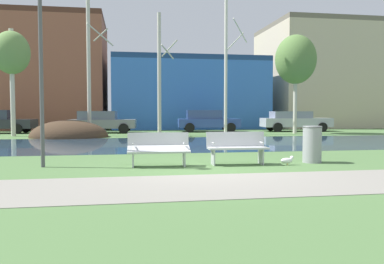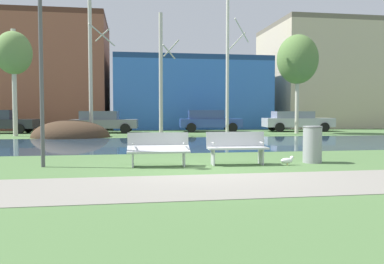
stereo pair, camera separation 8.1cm
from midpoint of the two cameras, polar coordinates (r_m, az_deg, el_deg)
ground_plane at (r=19.58m, az=-4.11°, el=-1.14°), size 120.00×120.00×0.00m
paved_path_strip at (r=7.71m, az=4.40°, el=-7.64°), size 60.00×2.51×0.01m
river_band at (r=17.26m, az=-3.38°, el=-1.69°), size 80.00×7.90×0.01m
soil_mound at (r=22.37m, az=-17.45°, el=-0.75°), size 4.19×3.00×1.88m
bench_left at (r=10.23m, az=-5.08°, el=-2.35°), size 1.62×0.62×0.87m
bench_right at (r=10.60m, az=6.31°, el=-2.17°), size 1.62×0.63×0.87m
trash_bin at (r=11.42m, az=16.80°, el=-1.62°), size 0.54×0.54×1.02m
seagull at (r=10.75m, az=13.44°, el=-3.99°), size 0.39×0.15×0.24m
streetlamp at (r=10.86m, az=-21.29°, el=12.61°), size 0.32×0.32×4.83m
birch_far_left at (r=24.64m, az=-24.75°, el=10.25°), size 2.01×2.01×6.02m
birch_left at (r=23.44m, az=-14.73°, el=9.17°), size 1.52×2.51×7.73m
birch_center_left at (r=23.69m, az=-4.80°, el=8.49°), size 1.21×1.94×7.22m
birch_center at (r=24.58m, az=4.90°, el=10.03°), size 1.40×2.39×8.67m
birch_center_right at (r=26.08m, az=14.69°, el=10.08°), size 2.57×2.57×6.23m
parked_sedan_second_grey at (r=26.31m, az=-13.04°, el=1.51°), size 4.34×2.31×1.43m
parked_hatch_third_blue at (r=27.13m, az=2.12°, el=1.68°), size 4.32×2.30×1.49m
parked_wagon_fourth_silver at (r=28.60m, az=14.53°, el=1.61°), size 4.88×2.25×1.41m
building_brick_low at (r=35.02m, az=-21.42°, el=7.83°), size 10.77×8.49×8.93m
building_blue_store at (r=34.53m, az=-1.03°, el=5.46°), size 12.40×9.42×5.75m
building_beige_block at (r=37.98m, az=18.69°, el=7.59°), size 10.70×8.61×9.07m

